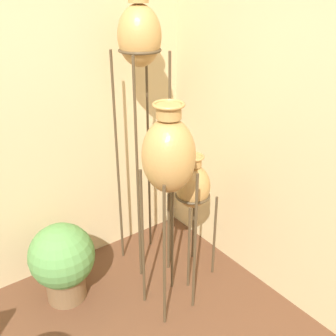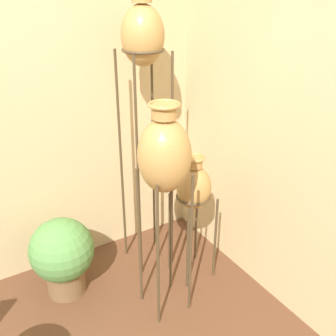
% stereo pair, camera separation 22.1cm
% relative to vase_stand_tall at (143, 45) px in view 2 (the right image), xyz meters
% --- Properties ---
extents(vase_stand_tall, '(0.31, 0.31, 2.13)m').
position_rel_vase_stand_tall_xyz_m(vase_stand_tall, '(0.00, 0.00, 0.00)').
color(vase_stand_tall, '#473823').
rests_on(vase_stand_tall, ground_plane).
extents(vase_stand_medium, '(0.34, 0.34, 1.55)m').
position_rel_vase_stand_tall_xyz_m(vase_stand_medium, '(-0.16, -0.54, -0.59)').
color(vase_stand_medium, '#473823').
rests_on(vase_stand_medium, ground_plane).
extents(vase_stand_short, '(0.28, 0.28, 1.05)m').
position_rel_vase_stand_tall_xyz_m(vase_stand_short, '(0.21, -0.35, -1.01)').
color(vase_stand_short, '#473823').
rests_on(vase_stand_short, ground_plane).
extents(potted_plant, '(0.48, 0.48, 0.63)m').
position_rel_vase_stand_tall_xyz_m(potted_plant, '(-0.74, -0.02, -1.45)').
color(potted_plant, brown).
rests_on(potted_plant, ground_plane).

